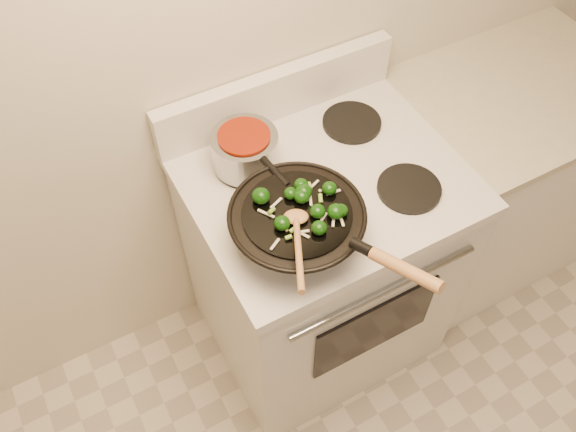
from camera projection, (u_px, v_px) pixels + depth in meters
stove at (319, 263)px, 2.09m from camera, size 0.78×0.67×1.08m
counter_unit at (486, 181)px, 2.34m from camera, size 0.84×0.62×0.91m
wok at (298, 225)px, 1.54m from camera, size 0.35×0.56×0.21m
stirfry at (305, 203)px, 1.50m from camera, size 0.24×0.20×0.04m
wooden_spoon at (297, 237)px, 1.43m from camera, size 0.16×0.27×0.09m
saucepan at (245, 150)px, 1.71m from camera, size 0.19×0.30×0.11m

